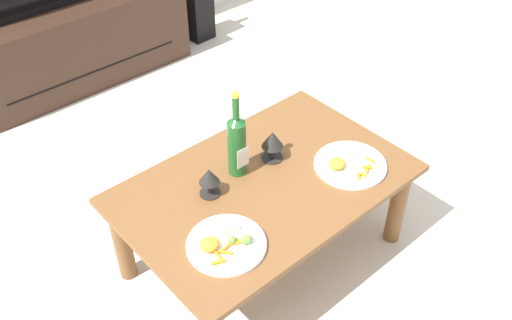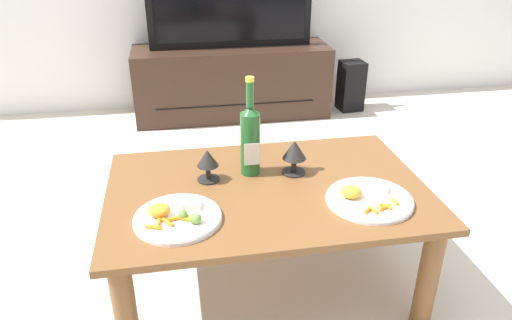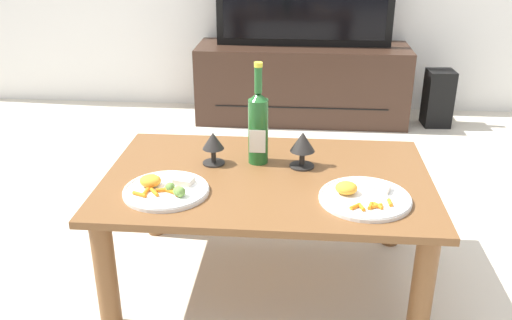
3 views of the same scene
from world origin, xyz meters
TOP-DOWN VIEW (x-y plane):
  - ground_plane at (0.00, 0.00)m, footprint 6.40×6.40m
  - dining_table at (0.00, 0.00)m, footprint 1.12×0.73m
  - tv_stand at (0.11, 1.82)m, footprint 1.35×0.43m
  - floor_speaker at (0.98, 1.77)m, footprint 0.18×0.18m
  - wine_bottle at (-0.04, 0.12)m, footprint 0.07×0.07m
  - goblet_left at (-0.20, 0.09)m, footprint 0.08×0.08m
  - goblet_right at (0.12, 0.09)m, footprint 0.09×0.09m
  - dinner_plate_left at (-0.32, -0.15)m, footprint 0.28×0.28m
  - dinner_plate_right at (0.31, -0.15)m, footprint 0.29×0.29m

SIDE VIEW (x-z plane):
  - ground_plane at x=0.00m, z-range 0.00..0.00m
  - floor_speaker at x=0.98m, z-range 0.00..0.36m
  - tv_stand at x=0.11m, z-range 0.00..0.49m
  - dining_table at x=0.00m, z-range 0.14..0.57m
  - dinner_plate_right at x=0.31m, z-range 0.41..0.47m
  - dinner_plate_left at x=-0.32m, z-range 0.42..0.47m
  - goblet_left at x=-0.20m, z-range 0.45..0.57m
  - goblet_right at x=0.12m, z-range 0.45..0.58m
  - wine_bottle at x=-0.04m, z-range 0.39..0.75m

